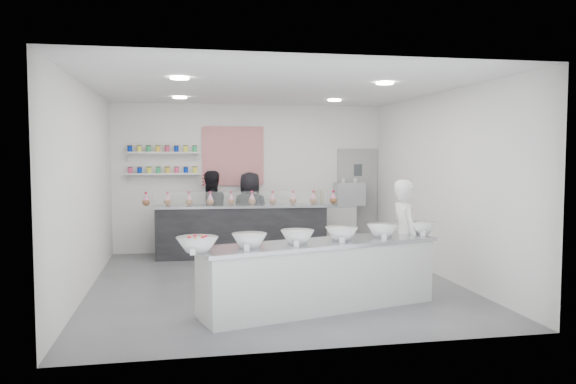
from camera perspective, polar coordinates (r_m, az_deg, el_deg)
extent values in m
plane|color=#515156|center=(8.83, -1.44, -9.20)|extent=(6.00, 6.00, 0.00)
plane|color=white|center=(8.65, -1.47, 10.53)|extent=(6.00, 6.00, 0.00)
plane|color=white|center=(11.58, -3.87, 1.44)|extent=(5.50, 0.00, 5.50)
plane|color=white|center=(8.60, -19.84, 0.32)|extent=(0.00, 6.00, 6.00)
plane|color=white|center=(9.45, 15.23, 0.73)|extent=(0.00, 6.00, 6.00)
cube|color=gray|center=(12.07, 7.06, -0.61)|extent=(0.88, 0.04, 2.10)
cube|color=red|center=(11.50, -5.60, 3.66)|extent=(1.25, 0.03, 1.20)
cube|color=silver|center=(11.39, -12.59, 1.82)|extent=(1.45, 0.22, 0.04)
cube|color=silver|center=(11.38, -12.62, 3.93)|extent=(1.45, 0.22, 0.04)
cylinder|color=white|center=(7.54, -10.96, 11.27)|extent=(0.24, 0.24, 0.02)
cylinder|color=white|center=(8.04, 9.80, 10.82)|extent=(0.24, 0.24, 0.02)
cylinder|color=white|center=(10.13, -10.93, 9.39)|extent=(0.24, 0.24, 0.02)
cylinder|color=white|center=(10.50, 4.74, 9.26)|extent=(0.24, 0.24, 0.02)
cube|color=silver|center=(7.32, 3.25, -8.46)|extent=(3.29, 1.55, 0.88)
cube|color=black|center=(10.90, -4.71, -3.96)|extent=(3.31, 0.81, 1.02)
cube|color=white|center=(10.54, -4.67, -0.69)|extent=(3.23, 0.22, 0.28)
cube|color=silver|center=(11.74, 3.83, -3.60)|extent=(1.25, 0.40, 0.93)
cube|color=#93969E|center=(11.81, 6.23, -0.20)|extent=(0.60, 0.41, 0.46)
imported|color=white|center=(8.20, 11.81, -4.48)|extent=(0.41, 0.61, 1.64)
imported|color=black|center=(11.16, -7.94, -2.12)|extent=(1.00, 0.91, 1.67)
imported|color=black|center=(11.23, -3.88, -2.13)|extent=(0.94, 0.80, 1.64)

